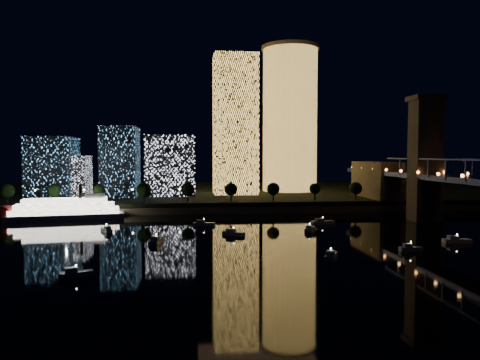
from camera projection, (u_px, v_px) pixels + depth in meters
name	position (u px, v px, depth m)	size (l,w,h in m)	color
ground	(292.00, 249.00, 132.02)	(520.00, 520.00, 0.00)	black
far_bank	(238.00, 193.00, 290.82)	(420.00, 160.00, 5.00)	black
seawall	(254.00, 210.00, 213.40)	(420.00, 6.00, 3.00)	#6B5E4C
tower_cylindrical	(290.00, 119.00, 277.60)	(34.00, 34.00, 85.34)	#F6B64E
tower_rectangular	(235.00, 125.00, 258.67)	(23.83, 23.83, 75.84)	#F6B64E
midrise_blocks	(111.00, 166.00, 241.70)	(82.35, 32.40, 35.95)	silver
riverboat	(60.00, 210.00, 191.88)	(50.69, 17.91, 14.98)	silver
motorboats	(265.00, 236.00, 149.00)	(116.04, 75.22, 2.78)	silver
esplanade_trees	(181.00, 190.00, 215.53)	(166.29, 6.82, 8.91)	black
street_lamps	(180.00, 192.00, 221.46)	(132.70, 0.70, 5.65)	black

